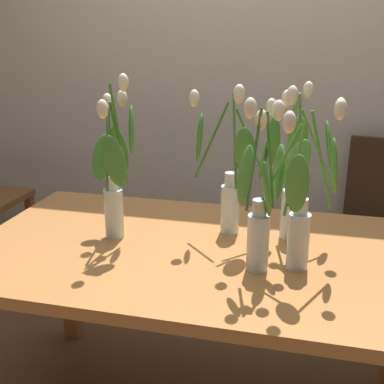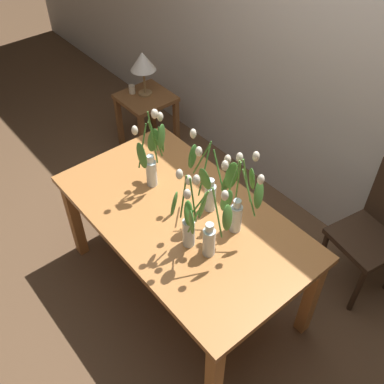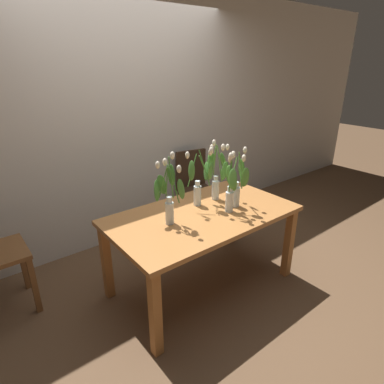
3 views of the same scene
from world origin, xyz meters
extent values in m
plane|color=brown|center=(0.00, 0.00, 0.00)|extent=(18.00, 18.00, 0.00)
cube|color=beige|center=(0.00, 1.30, 1.35)|extent=(9.00, 0.10, 2.70)
cube|color=#B7753D|center=(0.00, 0.00, 0.72)|extent=(1.60, 0.90, 0.04)
cube|color=#B7753D|center=(-0.74, -0.39, 0.35)|extent=(0.07, 0.07, 0.70)
cube|color=#B7753D|center=(0.74, -0.39, 0.35)|extent=(0.07, 0.07, 0.70)
cube|color=#B7753D|center=(-0.74, 0.39, 0.35)|extent=(0.07, 0.07, 0.70)
cube|color=#B7753D|center=(0.74, 0.39, 0.35)|extent=(0.07, 0.07, 0.70)
cylinder|color=silver|center=(0.32, -0.07, 0.83)|extent=(0.07, 0.07, 0.18)
cylinder|color=silver|center=(0.32, -0.07, 0.94)|extent=(0.04, 0.04, 0.05)
cylinder|color=silver|center=(0.32, -0.07, 0.80)|extent=(0.06, 0.06, 0.11)
cylinder|color=#56933D|center=(0.37, -0.07, 1.09)|extent=(0.08, 0.01, 0.29)
ellipsoid|color=#F2E5C6|center=(0.41, -0.07, 1.24)|extent=(0.04, 0.04, 0.06)
ellipsoid|color=#4C8E38|center=(0.41, -0.04, 1.07)|extent=(0.04, 0.08, 0.17)
cylinder|color=#56933D|center=(0.25, -0.09, 1.07)|extent=(0.12, 0.04, 0.25)
ellipsoid|color=#F2E5C6|center=(0.19, -0.11, 1.21)|extent=(0.04, 0.04, 0.06)
ellipsoid|color=#4C8E38|center=(0.22, -0.13, 1.01)|extent=(0.06, 0.08, 0.17)
cylinder|color=#56933D|center=(0.30, -0.13, 1.08)|extent=(0.05, 0.10, 0.26)
ellipsoid|color=#F2E5C6|center=(0.27, -0.18, 1.22)|extent=(0.04, 0.04, 0.06)
ellipsoid|color=#4C8E38|center=(0.30, -0.18, 1.05)|extent=(0.08, 0.06, 0.17)
cylinder|color=silver|center=(0.20, -0.11, 0.83)|extent=(0.07, 0.07, 0.18)
cylinder|color=silver|center=(0.20, -0.11, 0.94)|extent=(0.04, 0.04, 0.05)
cylinder|color=silver|center=(0.20, -0.11, 0.80)|extent=(0.06, 0.06, 0.11)
cylinder|color=#3D752D|center=(0.18, -0.13, 1.09)|extent=(0.04, 0.03, 0.30)
ellipsoid|color=#F2E5C6|center=(0.16, -0.14, 1.24)|extent=(0.04, 0.04, 0.06)
ellipsoid|color=#4C8E38|center=(0.16, -0.18, 1.06)|extent=(0.08, 0.09, 0.17)
cylinder|color=#3D752D|center=(0.22, -0.10, 1.09)|extent=(0.04, 0.02, 0.29)
ellipsoid|color=#F2E5C6|center=(0.24, -0.10, 1.23)|extent=(0.04, 0.04, 0.06)
ellipsoid|color=#4C8E38|center=(0.25, -0.06, 1.04)|extent=(0.05, 0.11, 0.18)
cylinder|color=silver|center=(0.29, 0.16, 0.83)|extent=(0.07, 0.07, 0.18)
cylinder|color=silver|center=(0.29, 0.16, 0.94)|extent=(0.04, 0.04, 0.05)
cylinder|color=silver|center=(0.29, 0.16, 0.80)|extent=(0.06, 0.06, 0.11)
cylinder|color=#56933D|center=(0.30, 0.20, 1.10)|extent=(0.04, 0.07, 0.31)
ellipsoid|color=#F2E5C6|center=(0.32, 0.23, 1.26)|extent=(0.04, 0.04, 0.06)
ellipsoid|color=#4C8E38|center=(0.29, 0.24, 1.08)|extent=(0.09, 0.08, 0.18)
cylinder|color=#56933D|center=(0.26, 0.17, 1.09)|extent=(0.04, 0.03, 0.29)
ellipsoid|color=#F2E5C6|center=(0.25, 0.18, 1.23)|extent=(0.04, 0.04, 0.06)
ellipsoid|color=#4C8E38|center=(0.21, 0.17, 1.09)|extent=(0.06, 0.09, 0.18)
cylinder|color=#56933D|center=(0.28, 0.10, 1.10)|extent=(0.02, 0.09, 0.31)
ellipsoid|color=#F2E5C6|center=(0.27, 0.06, 1.26)|extent=(0.04, 0.04, 0.06)
ellipsoid|color=#4C8E38|center=(0.30, 0.06, 1.04)|extent=(0.12, 0.05, 0.18)
cylinder|color=#56933D|center=(0.36, 0.16, 1.08)|extent=(0.12, 0.01, 0.25)
ellipsoid|color=#F2E5C6|center=(0.42, 0.16, 1.22)|extent=(0.04, 0.04, 0.06)
ellipsoid|color=#4C8E38|center=(0.40, 0.19, 1.08)|extent=(0.05, 0.09, 0.18)
cylinder|color=silver|center=(0.07, 0.16, 0.83)|extent=(0.07, 0.07, 0.18)
cylinder|color=silver|center=(0.07, 0.16, 0.94)|extent=(0.04, 0.04, 0.05)
cylinder|color=silver|center=(0.07, 0.16, 0.80)|extent=(0.06, 0.06, 0.11)
cylinder|color=#3D752D|center=(0.00, 0.14, 1.09)|extent=(0.12, 0.03, 0.27)
ellipsoid|color=#F2E5C6|center=(-0.06, 0.13, 1.23)|extent=(0.04, 0.04, 0.06)
ellipsoid|color=#427F33|center=(-0.03, 0.11, 1.10)|extent=(0.05, 0.08, 0.17)
cylinder|color=#3D752D|center=(0.14, 0.15, 1.07)|extent=(0.12, 0.02, 0.25)
ellipsoid|color=#F2E5C6|center=(0.20, 0.14, 1.21)|extent=(0.04, 0.04, 0.06)
ellipsoid|color=#427F33|center=(0.18, 0.17, 1.03)|extent=(0.05, 0.09, 0.18)
cylinder|color=#3D752D|center=(0.09, 0.09, 1.10)|extent=(0.04, 0.12, 0.30)
ellipsoid|color=#F2E5C6|center=(0.11, 0.03, 1.26)|extent=(0.04, 0.04, 0.06)
ellipsoid|color=#427F33|center=(0.13, 0.06, 1.07)|extent=(0.08, 0.07, 0.18)
cylinder|color=silver|center=(-0.33, 0.02, 0.83)|extent=(0.07, 0.07, 0.18)
cylinder|color=silver|center=(-0.33, 0.02, 0.94)|extent=(0.04, 0.04, 0.05)
cylinder|color=silver|center=(-0.33, 0.02, 0.80)|extent=(0.06, 0.06, 0.11)
cylinder|color=#3D752D|center=(-0.31, -0.04, 1.08)|extent=(0.03, 0.10, 0.27)
ellipsoid|color=#F2E5C6|center=(-0.30, -0.08, 1.22)|extent=(0.04, 0.04, 0.06)
ellipsoid|color=#427F33|center=(-0.28, -0.07, 1.05)|extent=(0.11, 0.04, 0.18)
cylinder|color=#3D752D|center=(-0.31, 0.06, 1.08)|extent=(0.03, 0.07, 0.28)
ellipsoid|color=#F2E5C6|center=(-0.31, 0.09, 1.23)|extent=(0.04, 0.04, 0.06)
ellipsoid|color=#427F33|center=(-0.33, 0.11, 1.04)|extent=(0.11, 0.04, 0.18)
cylinder|color=#3D752D|center=(-0.30, 0.03, 1.11)|extent=(0.05, 0.02, 0.35)
ellipsoid|color=#F2E5C6|center=(-0.28, 0.03, 1.29)|extent=(0.04, 0.04, 0.06)
ellipsoid|color=#427F33|center=(-0.27, 0.07, 1.12)|extent=(0.04, 0.08, 0.17)
cylinder|color=#3D752D|center=(-0.35, 0.06, 1.08)|extent=(0.04, 0.08, 0.27)
ellipsoid|color=#F2E5C6|center=(-0.37, 0.10, 1.21)|extent=(0.04, 0.04, 0.06)
ellipsoid|color=#427F33|center=(-0.39, 0.09, 1.02)|extent=(0.09, 0.08, 0.18)
cube|color=#382619|center=(0.72, 0.95, 0.45)|extent=(0.47, 0.47, 0.04)
cylinder|color=#382619|center=(0.86, 0.75, 0.21)|extent=(0.04, 0.04, 0.43)
cylinder|color=#382619|center=(0.52, 0.81, 0.21)|extent=(0.04, 0.04, 0.43)
cylinder|color=#382619|center=(0.92, 1.08, 0.21)|extent=(0.04, 0.04, 0.43)
cylinder|color=#382619|center=(0.58, 1.15, 0.21)|extent=(0.04, 0.04, 0.43)
cube|color=#382619|center=(0.75, 1.13, 0.70)|extent=(0.40, 0.11, 0.46)
cube|color=brown|center=(-1.29, 0.57, 0.26)|extent=(0.04, 0.04, 0.51)
cube|color=brown|center=(-1.29, 0.95, 0.26)|extent=(0.04, 0.04, 0.51)
camera|label=1|loc=(0.32, -1.45, 1.43)|focal=44.17mm
camera|label=2|loc=(1.44, -1.12, 2.65)|focal=41.53mm
camera|label=3|loc=(-1.60, -1.88, 1.94)|focal=30.07mm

